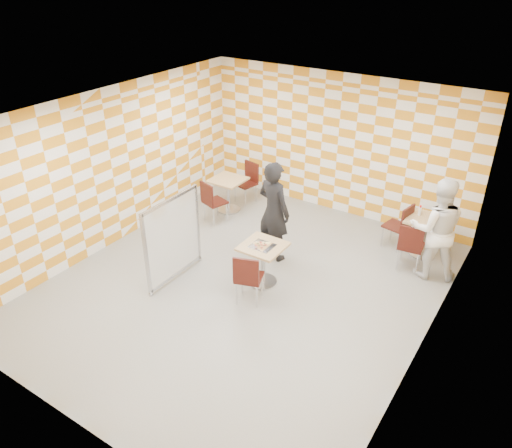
{
  "coord_description": "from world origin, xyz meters",
  "views": [
    {
      "loc": [
        4.02,
        -5.8,
        5.09
      ],
      "look_at": [
        0.1,
        0.2,
        1.15
      ],
      "focal_mm": 35.0,
      "sensor_mm": 36.0,
      "label": 1
    }
  ],
  "objects": [
    {
      "name": "empty_table",
      "position": [
        -1.91,
        2.17,
        0.51
      ],
      "size": [
        0.7,
        0.7,
        0.75
      ],
      "color": "tan",
      "rests_on": "ground"
    },
    {
      "name": "chair_empty_near",
      "position": [
        -1.87,
        1.51,
        0.54
      ],
      "size": [
        0.53,
        0.53,
        0.92
      ],
      "color": "#39100B",
      "rests_on": "ground"
    },
    {
      "name": "chair_main_front",
      "position": [
        0.32,
        -0.38,
        0.54
      ],
      "size": [
        0.54,
        0.54,
        0.92
      ],
      "color": "#39100B",
      "rests_on": "ground"
    },
    {
      "name": "chair_second_front",
      "position": [
        2.19,
        2.01,
        0.54
      ],
      "size": [
        0.47,
        0.47,
        0.92
      ],
      "color": "#39100B",
      "rests_on": "ground"
    },
    {
      "name": "partition",
      "position": [
        -1.16,
        -0.45,
        0.79
      ],
      "size": [
        0.08,
        1.38,
        1.55
      ],
      "color": "white",
      "rests_on": "ground"
    },
    {
      "name": "main_table",
      "position": [
        0.21,
        0.25,
        0.51
      ],
      "size": [
        0.7,
        0.7,
        0.75
      ],
      "color": "tan",
      "rests_on": "ground"
    },
    {
      "name": "man_white",
      "position": [
        2.55,
        2.08,
        0.93
      ],
      "size": [
        1.1,
        0.99,
        1.85
      ],
      "primitive_type": "imported",
      "rotation": [
        0.0,
        0.0,
        3.54
      ],
      "color": "white",
      "rests_on": "ground"
    },
    {
      "name": "pizza_on_foil",
      "position": [
        0.21,
        0.23,
        0.77
      ],
      "size": [
        0.4,
        0.4,
        0.04
      ],
      "color": "silver",
      "rests_on": "main_table"
    },
    {
      "name": "sport_bottle",
      "position": [
        2.07,
        2.77,
        0.84
      ],
      "size": [
        0.06,
        0.06,
        0.2
      ],
      "color": "white",
      "rests_on": "second_table"
    },
    {
      "name": "chair_empty_far",
      "position": [
        -1.81,
        2.81,
        0.54
      ],
      "size": [
        0.5,
        0.51,
        0.92
      ],
      "color": "#39100B",
      "rests_on": "ground"
    },
    {
      "name": "soda_bottle",
      "position": [
        2.35,
        2.69,
        0.85
      ],
      "size": [
        0.07,
        0.07,
        0.23
      ],
      "color": "black",
      "rests_on": "second_table"
    },
    {
      "name": "room_shell",
      "position": [
        0.0,
        0.54,
        1.5
      ],
      "size": [
        7.0,
        7.0,
        7.0
      ],
      "color": "gray",
      "rests_on": "ground"
    },
    {
      "name": "chair_second_side",
      "position": [
        1.79,
        2.66,
        0.54
      ],
      "size": [
        0.5,
        0.49,
        0.92
      ],
      "color": "#39100B",
      "rests_on": "ground"
    },
    {
      "name": "man_dark",
      "position": [
        -0.09,
        1.08,
        0.95
      ],
      "size": [
        0.77,
        0.59,
        1.9
      ],
      "primitive_type": "imported",
      "rotation": [
        0.0,
        0.0,
        2.94
      ],
      "color": "black",
      "rests_on": "ground"
    },
    {
      "name": "second_table",
      "position": [
        2.24,
        2.7,
        0.51
      ],
      "size": [
        0.7,
        0.7,
        0.75
      ],
      "color": "tan",
      "rests_on": "ground"
    }
  ]
}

